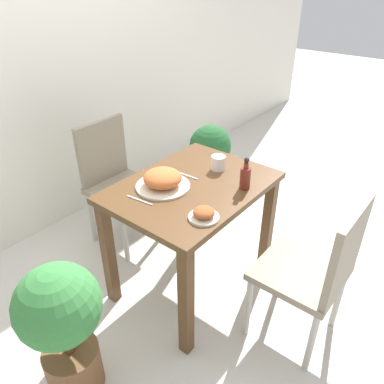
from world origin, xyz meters
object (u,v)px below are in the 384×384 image
Objects in this scene: chair_near at (317,268)px; side_plate at (204,214)px; potted_plant_left at (62,323)px; potted_plant_right at (210,160)px; drink_cup at (218,163)px; sauce_bottle at (245,177)px; food_plate at (163,180)px; chair_far at (115,177)px.

chair_near reaches higher than side_plate.
chair_near is 0.63m from side_plate.
potted_plant_right is at bearing 16.18° from potted_plant_left.
sauce_bottle is (-0.09, -0.24, 0.03)m from drink_cup.
potted_plant_right is at bearing 46.22° from sauce_bottle.
drink_cup is 1.19m from potted_plant_left.
sauce_bottle is (0.27, -0.36, 0.03)m from food_plate.
side_plate is 0.20× the size of potted_plant_left.
sauce_bottle is at bearing -13.51° from potted_plant_left.
chair_near is 2.98× the size of food_plate.
drink_cup is 0.12× the size of potted_plant_right.
sauce_bottle reaches higher than food_plate.
chair_near and chair_far have the same top height.
sauce_bottle reaches higher than side_plate.
sauce_bottle is at bearing -52.82° from food_plate.
side_plate is 0.52m from drink_cup.
chair_far is 0.87m from potted_plant_right.
chair_far reaches higher than side_plate.
chair_near reaches higher than potted_plant_right.
chair_near is 1.29× the size of potted_plant_right.
food_plate reaches higher than potted_plant_left.
drink_cup is at bearing -103.52° from chair_near.
potted_plant_left is (-0.97, 0.75, -0.06)m from chair_near.
potted_plant_left is (-0.78, -0.10, -0.34)m from food_plate.
food_plate reaches higher than drink_cup.
side_plate is at bearing -105.65° from chair_far.
drink_cup is (0.46, 0.24, 0.02)m from side_plate.
drink_cup is at bearing -140.76° from potted_plant_right.
chair_far reaches higher than drink_cup.
drink_cup reaches higher than potted_plant_left.
chair_near is 1.20× the size of potted_plant_left.
drink_cup reaches higher than side_plate.
chair_far is at bearing 103.32° from drink_cup.
side_plate is at bearing -105.14° from food_plate.
drink_cup is at bearing -0.53° from potted_plant_left.
potted_plant_left is (-0.96, -0.74, -0.06)m from chair_far.
chair_far is 1.29× the size of potted_plant_right.
chair_near is 1.00× the size of chair_far.
chair_far is (-0.00, 1.49, 0.00)m from chair_near.
potted_plant_left is at bearing -142.32° from chair_far.
potted_plant_left is at bearing -163.82° from potted_plant_right.
food_plate is at bearing -157.63° from potted_plant_right.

